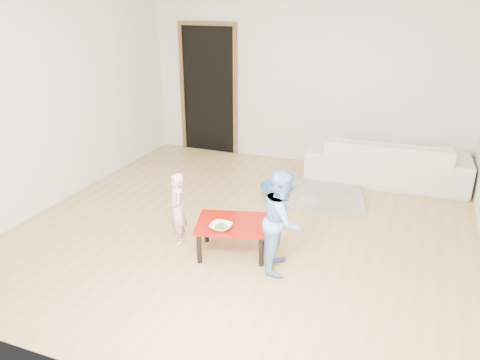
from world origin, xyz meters
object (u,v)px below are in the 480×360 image
Objects in this scene: child_pink at (177,209)px; child_blue at (282,220)px; basin at (276,189)px; bowl at (221,227)px; red_table at (233,238)px; sofa at (387,160)px.

child_pink is 1.18m from child_blue.
bowl is at bearing -90.26° from basin.
red_table is at bearing -88.68° from basin.
red_table is at bearing 61.84° from sofa.
bowl is (-0.05, -0.18, 0.20)m from red_table.
sofa is 2.78× the size of child_pink.
child_pink is 1.78m from basin.
child_pink is at bearing -109.91° from basin.
sofa is 3.14m from bowl.
basin is at bearing 10.35° from child_blue.
red_table is 0.91× the size of child_pink.
child_blue is 2.32× the size of basin.
red_table is 1.64× the size of basin.
bowl is at bearing 34.36° from child_pink.
bowl is 1.86m from basin.
child_pink reaches higher than bowl.
red_table is 0.71× the size of child_blue.
sofa is at bearing 106.50° from child_pink.
basin is at bearing 35.15° from sofa.
basin is at bearing 91.32° from red_table.
red_table is at bearing 74.48° from child_blue.
sofa is at bearing 65.22° from bowl.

